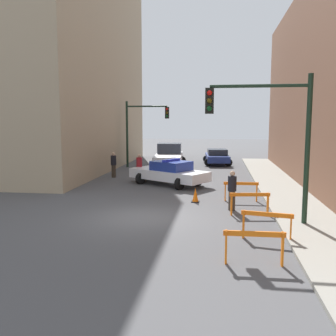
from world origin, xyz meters
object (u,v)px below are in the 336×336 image
Objects in this scene: police_car at (169,173)px; barrier_front at (254,242)px; parked_car_near at (217,156)px; barrier_mid at (267,221)px; barrier_back at (250,200)px; pedestrian_crossing at (139,167)px; traffic_light_near at (274,126)px; pedestrian_sidewalk at (232,190)px; traffic_cone at (195,195)px; white_truck at (169,157)px; traffic_light_far at (141,124)px; pedestrian_corner at (114,164)px; barrier_corner at (241,188)px.

police_car reaches higher than barrier_front.
parked_car_near is 2.81× the size of barrier_mid.
police_car is at bearing 122.28° from barrier_back.
barrier_back is at bearing 38.82° from pedestrian_crossing.
pedestrian_sidewalk is at bearing 121.90° from traffic_light_near.
traffic_light_near is at bearing -49.53° from traffic_cone.
police_car is at bearing -86.10° from white_truck.
traffic_light_far is 3.25× the size of barrier_front.
traffic_cone is at bearing 105.32° from barrier_front.
traffic_light_near is 11.60m from pedestrian_crossing.
barrier_mid reaches higher than traffic_cone.
police_car is 4.63m from pedestrian_corner.
parked_car_near is at bearing 94.73° from barrier_back.
traffic_cone is (1.79, -4.36, -0.41)m from police_car.
parked_car_near is 2.77× the size of barrier_front.
barrier_mid is 0.99× the size of barrier_corner.
parked_car_near reaches higher than barrier_front.
pedestrian_corner is at bearing 126.49° from pedestrian_sidewalk.
traffic_cone is at bearing 116.39° from barrier_mid.
pedestrian_crossing is 12.58m from barrier_mid.
traffic_light_far reaches higher than pedestrian_sidewalk.
white_truck is at bearing -3.63° from traffic_light_far.
pedestrian_corner is at bearing 141.85° from barrier_corner.
pedestrian_sidewalk is at bearing 131.42° from barrier_back.
barrier_mid is (5.42, -17.15, -0.29)m from white_truck.
barrier_back reaches higher than traffic_cone.
pedestrian_corner reaches higher than barrier_front.
traffic_light_far is 7.93× the size of traffic_cone.
barrier_back is at bearing -74.01° from white_truck.
traffic_light_near is at bearing -62.65° from traffic_light_far.
traffic_light_far reaches higher than barrier_corner.
barrier_corner is at bearing -102.74° from police_car.
parked_car_near is 17.07m from barrier_back.
barrier_back is at bearing -54.84° from pedestrian_sidewalk.
pedestrian_corner and pedestrian_sidewalk have the same top height.
pedestrian_crossing is at bearing -78.86° from traffic_light_far.
pedestrian_corner is 15.99m from barrier_front.
police_car is at bearing 58.46° from pedestrian_crossing.
barrier_front is (1.12, -22.22, -0.06)m from parked_car_near.
barrier_front is (3.78, -11.64, -0.11)m from police_car.
barrier_mid is (6.41, -10.82, -0.24)m from pedestrian_crossing.
white_truck is 4.76m from parked_car_near.
barrier_front is 1.01× the size of barrier_mid.
pedestrian_sidewalk is at bearing -39.38° from traffic_cone.
pedestrian_crossing is at bearing -121.81° from parked_car_near.
pedestrian_sidewalk reaches higher than traffic_cone.
pedestrian_sidewalk is (4.46, -13.30, -0.04)m from white_truck.
traffic_light_near is 4.95m from barrier_corner.
barrier_back is 2.42× the size of traffic_cone.
barrier_back is at bearing 115.37° from traffic_light_near.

